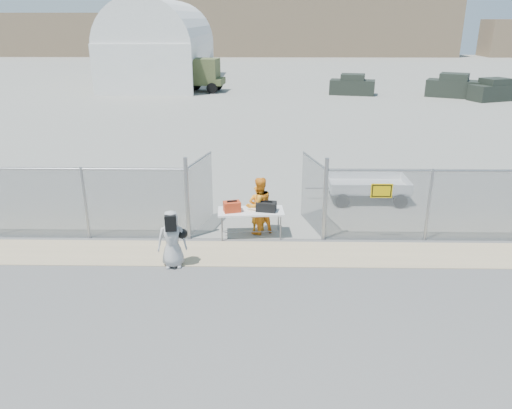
{
  "coord_description": "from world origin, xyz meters",
  "views": [
    {
      "loc": [
        0.24,
        -11.57,
        6.19
      ],
      "look_at": [
        0.0,
        2.0,
        1.1
      ],
      "focal_mm": 35.0,
      "sensor_mm": 36.0,
      "label": 1
    }
  ],
  "objects_px": {
    "folding_table": "(251,223)",
    "visitor": "(172,239)",
    "utility_trailer": "(367,188)",
    "security_worker_right": "(259,206)",
    "security_worker_left": "(258,208)"
  },
  "relations": [
    {
      "from": "utility_trailer",
      "to": "security_worker_left",
      "type": "bearing_deg",
      "value": -143.84
    },
    {
      "from": "folding_table",
      "to": "security_worker_right",
      "type": "xyz_separation_m",
      "value": [
        0.24,
        0.22,
        0.48
      ]
    },
    {
      "from": "utility_trailer",
      "to": "security_worker_right",
      "type": "bearing_deg",
      "value": -141.94
    },
    {
      "from": "folding_table",
      "to": "visitor",
      "type": "bearing_deg",
      "value": -139.4
    },
    {
      "from": "security_worker_right",
      "to": "utility_trailer",
      "type": "distance_m",
      "value": 4.92
    },
    {
      "from": "folding_table",
      "to": "security_worker_left",
      "type": "bearing_deg",
      "value": 58.28
    },
    {
      "from": "security_worker_right",
      "to": "visitor",
      "type": "distance_m",
      "value": 3.15
    },
    {
      "from": "security_worker_right",
      "to": "visitor",
      "type": "height_order",
      "value": "security_worker_right"
    },
    {
      "from": "folding_table",
      "to": "visitor",
      "type": "distance_m",
      "value": 2.84
    },
    {
      "from": "folding_table",
      "to": "utility_trailer",
      "type": "relative_size",
      "value": 0.53
    },
    {
      "from": "folding_table",
      "to": "security_worker_left",
      "type": "xyz_separation_m",
      "value": [
        0.21,
        0.4,
        0.33
      ]
    },
    {
      "from": "folding_table",
      "to": "visitor",
      "type": "height_order",
      "value": "visitor"
    },
    {
      "from": "security_worker_left",
      "to": "visitor",
      "type": "relative_size",
      "value": 0.95
    },
    {
      "from": "visitor",
      "to": "folding_table",
      "type": "bearing_deg",
      "value": 36.77
    },
    {
      "from": "security_worker_left",
      "to": "folding_table",
      "type": "bearing_deg",
      "value": 50.74
    }
  ]
}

